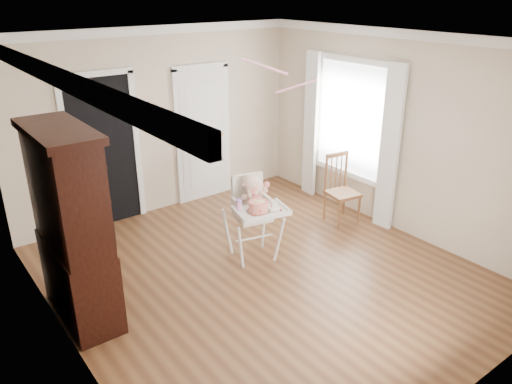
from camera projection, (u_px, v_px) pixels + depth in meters
floor at (265, 274)px, 5.97m from camera, size 5.00×5.00×0.00m
ceiling at (267, 40)px, 4.94m from camera, size 5.00×5.00×0.00m
wall_back at (160, 122)px, 7.30m from camera, size 4.50×0.00×4.50m
wall_left at (56, 223)px, 4.20m from camera, size 0.00×5.00×5.00m
wall_right at (397, 134)px, 6.71m from camera, size 0.00×5.00×5.00m
crown_molding at (267, 46)px, 4.96m from camera, size 4.50×5.00×0.12m
doorway at (103, 149)px, 6.88m from camera, size 1.06×0.05×2.22m
closet_door at (203, 136)px, 7.79m from camera, size 0.96×0.09×2.13m
window_right at (349, 127)px, 7.28m from camera, size 0.13×1.84×2.30m
high_chair at (253, 209)px, 6.10m from camera, size 0.78×0.89×1.09m
baby at (252, 195)px, 6.06m from camera, size 0.32×0.29×0.51m
cake at (259, 206)px, 5.80m from camera, size 0.29×0.29×0.14m
sippy_cup at (239, 205)px, 5.83m from camera, size 0.07×0.07×0.17m
china_cabinet at (72, 228)px, 4.87m from camera, size 0.53×1.20×2.03m
dining_chair at (341, 191)px, 7.16m from camera, size 0.47×0.47×1.00m
streamer at (265, 66)px, 5.05m from camera, size 0.30×0.42×0.15m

